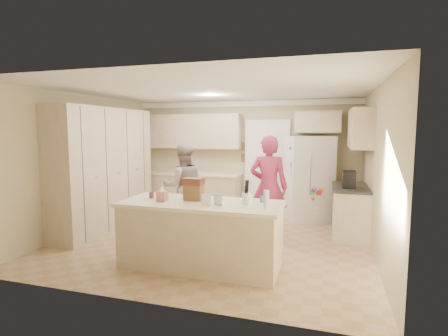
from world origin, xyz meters
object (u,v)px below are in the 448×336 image
(tissue_box, at_px, (162,196))
(teen_girl, at_px, (269,187))
(coffee_maker, at_px, (349,179))
(teen_boy, at_px, (183,186))
(utensil_crock, at_px, (247,199))
(island_base, at_px, (201,236))
(refrigerator, at_px, (309,179))
(dollhouse_body, at_px, (194,192))

(tissue_box, xyz_separation_m, teen_girl, (1.25, 1.63, -0.07))
(coffee_maker, height_order, teen_boy, teen_boy)
(utensil_crock, height_order, teen_girl, teen_girl)
(island_base, bearing_deg, teen_boy, 120.52)
(utensil_crock, bearing_deg, refrigerator, 77.67)
(refrigerator, bearing_deg, coffee_maker, -79.97)
(island_base, distance_m, teen_girl, 1.75)
(coffee_maker, relative_size, teen_girl, 0.16)
(teen_boy, bearing_deg, dollhouse_body, 86.98)
(refrigerator, distance_m, teen_boy, 2.66)
(utensil_crock, bearing_deg, dollhouse_body, 176.42)
(refrigerator, bearing_deg, island_base, -136.81)
(refrigerator, xyz_separation_m, teen_girl, (-0.60, -1.50, 0.02))
(dollhouse_body, bearing_deg, tissue_box, -153.43)
(island_base, bearing_deg, utensil_crock, 4.40)
(tissue_box, distance_m, dollhouse_body, 0.45)
(teen_girl, bearing_deg, tissue_box, 52.03)
(utensil_crock, bearing_deg, teen_girl, 88.16)
(teen_girl, bearing_deg, island_base, 64.96)
(tissue_box, bearing_deg, coffee_maker, 37.57)
(refrigerator, xyz_separation_m, island_base, (-1.30, -3.03, -0.46))
(utensil_crock, height_order, teen_boy, teen_boy)
(island_base, distance_m, teen_boy, 2.05)
(tissue_box, distance_m, teen_boy, 1.90)
(dollhouse_body, xyz_separation_m, teen_girl, (0.85, 1.43, -0.11))
(utensil_crock, xyz_separation_m, tissue_box, (-1.20, -0.15, -0.00))
(teen_boy, xyz_separation_m, teen_girl, (1.72, -0.20, 0.09))
(refrigerator, xyz_separation_m, utensil_crock, (-0.65, -2.98, 0.10))
(island_base, height_order, utensil_crock, utensil_crock)
(coffee_maker, distance_m, utensil_crock, 2.32)
(dollhouse_body, bearing_deg, teen_boy, 118.09)
(utensil_crock, bearing_deg, island_base, -175.60)
(utensil_crock, bearing_deg, teen_boy, 134.83)
(refrigerator, distance_m, island_base, 3.33)
(refrigerator, bearing_deg, dollhouse_body, -139.92)
(utensil_crock, xyz_separation_m, teen_girl, (0.05, 1.48, -0.08))
(refrigerator, bearing_deg, tissue_box, -144.18)
(island_base, height_order, dollhouse_body, dollhouse_body)
(refrigerator, bearing_deg, teen_girl, -135.45)
(tissue_box, bearing_deg, utensil_crock, 7.13)
(tissue_box, height_order, teen_girl, teen_girl)
(tissue_box, distance_m, teen_girl, 2.05)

